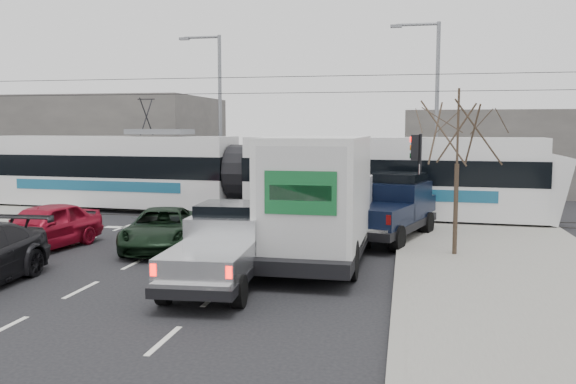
% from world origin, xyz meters
% --- Properties ---
extents(ground, '(120.00, 120.00, 0.00)m').
position_xyz_m(ground, '(0.00, 0.00, 0.00)').
color(ground, black).
rests_on(ground, ground).
extents(sidewalk_right, '(6.00, 60.00, 0.15)m').
position_xyz_m(sidewalk_right, '(9.00, 0.00, 0.07)').
color(sidewalk_right, gray).
rests_on(sidewalk_right, ground).
extents(rails, '(60.00, 1.60, 0.03)m').
position_xyz_m(rails, '(0.00, 10.00, 0.01)').
color(rails, '#33302D').
rests_on(rails, ground).
extents(building_left, '(14.00, 10.00, 6.00)m').
position_xyz_m(building_left, '(-14.00, 22.00, 3.00)').
color(building_left, slate).
rests_on(building_left, ground).
extents(building_right, '(12.00, 10.00, 5.00)m').
position_xyz_m(building_right, '(12.00, 24.00, 2.50)').
color(building_right, slate).
rests_on(building_right, ground).
extents(bare_tree, '(2.40, 2.40, 5.00)m').
position_xyz_m(bare_tree, '(7.60, 2.50, 3.79)').
color(bare_tree, '#47382B').
rests_on(bare_tree, ground).
extents(traffic_signal, '(0.44, 0.44, 3.60)m').
position_xyz_m(traffic_signal, '(6.47, 6.50, 2.74)').
color(traffic_signal, black).
rests_on(traffic_signal, ground).
extents(street_lamp_near, '(2.38, 0.25, 9.00)m').
position_xyz_m(street_lamp_near, '(7.31, 14.00, 5.11)').
color(street_lamp_near, slate).
rests_on(street_lamp_near, ground).
extents(street_lamp_far, '(2.38, 0.25, 9.00)m').
position_xyz_m(street_lamp_far, '(-4.19, 16.00, 5.11)').
color(street_lamp_far, slate).
rests_on(street_lamp_far, ground).
extents(catenary, '(60.00, 0.20, 7.00)m').
position_xyz_m(catenary, '(0.00, 10.00, 3.88)').
color(catenary, black).
rests_on(catenary, ground).
extents(tram, '(26.23, 4.74, 5.33)m').
position_xyz_m(tram, '(-1.39, 10.53, 1.89)').
color(tram, white).
rests_on(tram, ground).
extents(silver_pickup, '(2.20, 5.55, 1.98)m').
position_xyz_m(silver_pickup, '(1.55, -1.65, 0.99)').
color(silver_pickup, black).
rests_on(silver_pickup, ground).
extents(box_truck, '(2.71, 7.49, 3.72)m').
position_xyz_m(box_truck, '(3.66, 1.23, 1.84)').
color(box_truck, black).
rests_on(box_truck, ground).
extents(navy_pickup, '(3.56, 5.89, 2.34)m').
position_xyz_m(navy_pickup, '(5.61, 5.41, 1.15)').
color(navy_pickup, black).
rests_on(navy_pickup, ground).
extents(green_car, '(3.22, 5.13, 1.32)m').
position_xyz_m(green_car, '(-1.77, 2.27, 0.66)').
color(green_car, black).
rests_on(green_car, ground).
extents(red_car, '(2.38, 4.68, 1.53)m').
position_xyz_m(red_car, '(-5.49, 1.34, 0.76)').
color(red_car, maroon).
rests_on(red_car, ground).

